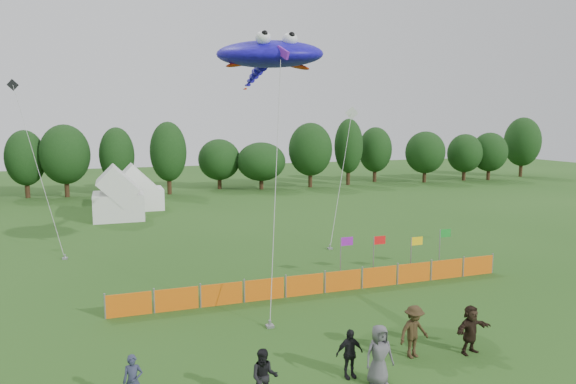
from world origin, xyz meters
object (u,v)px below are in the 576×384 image
object	(u,v)px
tent_left	(118,197)
barrier_fence	(324,283)
spectator_c	(414,332)
spectator_e	(379,355)
spectator_f	(471,329)
spectator_d	(349,353)
spectator_a	(133,381)
spectator_b	(264,377)
tent_right	(138,192)
stingray_kite	(268,56)

from	to	relation	value
tent_left	barrier_fence	distance (m)	24.79
spectator_c	spectator_e	xyz separation A→B (m)	(-2.06, -1.23, 0.02)
spectator_f	spectator_d	bearing A→B (deg)	171.22
spectator_a	spectator_b	size ratio (longest dim) A/B	0.93
spectator_a	spectator_b	xyz separation A→B (m)	(3.62, -1.12, 0.06)
spectator_a	spectator_f	xyz separation A→B (m)	(11.51, -0.31, 0.09)
tent_left	spectator_b	world-z (taller)	tent_left
tent_right	spectator_f	bearing A→B (deg)	-74.91
spectator_d	spectator_e	world-z (taller)	spectator_e
spectator_d	stingray_kite	distance (m)	14.97
spectator_b	spectator_a	bearing A→B (deg)	-179.90
spectator_b	barrier_fence	bearing A→B (deg)	74.20
spectator_b	stingray_kite	bearing A→B (deg)	89.50
barrier_fence	stingray_kite	world-z (taller)	stingray_kite
tent_left	stingray_kite	world-z (taller)	stingray_kite
spectator_a	spectator_c	world-z (taller)	spectator_c
tent_left	spectator_f	size ratio (longest dim) A/B	2.33
tent_right	spectator_b	size ratio (longest dim) A/B	2.68
spectator_d	spectator_c	bearing A→B (deg)	9.53
spectator_f	stingray_kite	distance (m)	15.41
spectator_a	stingray_kite	bearing A→B (deg)	63.71
spectator_d	barrier_fence	bearing A→B (deg)	70.70
spectator_e	spectator_f	world-z (taller)	spectator_e
tent_left	spectator_a	size ratio (longest dim) A/B	2.61
tent_right	spectator_e	world-z (taller)	tent_right
stingray_kite	tent_right	bearing A→B (deg)	101.83
tent_left	stingray_kite	xyz separation A→B (m)	(7.05, -20.32, 9.57)
spectator_b	spectator_c	distance (m)	5.93
spectator_b	spectator_c	size ratio (longest dim) A/B	0.90
spectator_a	spectator_d	bearing A→B (deg)	5.19
barrier_fence	stingray_kite	distance (m)	11.40
spectator_c	spectator_d	size ratio (longest dim) A/B	1.16
tent_right	barrier_fence	size ratio (longest dim) A/B	0.23
tent_right	spectator_c	size ratio (longest dim) A/B	2.41
spectator_f	stingray_kite	xyz separation A→B (m)	(-4.30, 10.40, 10.52)
tent_left	spectator_f	world-z (taller)	tent_left
spectator_e	stingray_kite	bearing A→B (deg)	93.03
spectator_d	spectator_e	distance (m)	0.99
spectator_f	stingray_kite	world-z (taller)	stingray_kite
spectator_e	barrier_fence	bearing A→B (deg)	80.50
spectator_d	spectator_e	size ratio (longest dim) A/B	0.84
tent_left	spectator_a	distance (m)	30.44
barrier_fence	spectator_e	xyz separation A→B (m)	(-1.77, -8.51, 0.46)
tent_left	spectator_c	bearing A→B (deg)	-73.01
spectator_f	tent_right	bearing A→B (deg)	94.35
spectator_e	stingray_kite	world-z (taller)	stingray_kite
spectator_c	spectator_d	xyz separation A→B (m)	(-2.76, -0.55, -0.13)
tent_right	tent_left	bearing A→B (deg)	-112.33
spectator_b	spectator_f	distance (m)	7.94
tent_left	spectator_f	xyz separation A→B (m)	(11.35, -30.73, -0.95)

